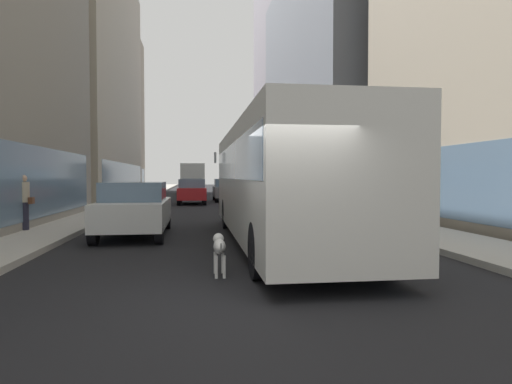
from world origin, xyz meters
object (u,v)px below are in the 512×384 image
at_px(transit_bus, 279,177).
at_px(dalmatian_dog, 219,247).
at_px(car_white_van, 135,209).
at_px(car_grey_wagon, 226,190).
at_px(car_silver_sedan, 268,195).
at_px(pedestrian_with_handbag, 24,202).
at_px(car_red_coupe, 192,191).
at_px(car_black_suv, 192,188).
at_px(box_truck, 193,178).

height_order(transit_bus, dalmatian_dog, transit_bus).
relative_size(car_white_van, dalmatian_dog, 4.51).
bearing_deg(car_grey_wagon, transit_bus, -90.00).
height_order(car_grey_wagon, dalmatian_dog, car_grey_wagon).
relative_size(transit_bus, car_white_van, 2.66).
bearing_deg(transit_bus, car_silver_sedan, 81.91).
bearing_deg(car_silver_sedan, car_white_van, -120.90).
distance_m(car_silver_sedan, pedestrian_with_handbag, 12.42).
distance_m(transit_bus, car_red_coupe, 17.76).
bearing_deg(car_silver_sedan, car_black_suv, 106.45).
distance_m(car_black_suv, pedestrian_with_handbag, 22.66).
bearing_deg(car_red_coupe, dalmatian_dog, -88.38).
relative_size(dalmatian_dog, pedestrian_with_handbag, 0.57).
relative_size(transit_bus, dalmatian_dog, 11.98).
xyz_separation_m(car_white_van, car_silver_sedan, (5.60, 9.36, -0.00)).
relative_size(car_grey_wagon, dalmatian_dog, 4.51).
distance_m(car_black_suv, box_truck, 9.78).
bearing_deg(box_truck, dalmatian_dog, -89.10).
height_order(car_grey_wagon, car_red_coupe, same).
height_order(transit_bus, car_red_coupe, transit_bus).
height_order(transit_bus, car_grey_wagon, transit_bus).
bearing_deg(car_white_van, car_red_coupe, 84.17).
bearing_deg(car_black_suv, transit_bus, -84.47).
xyz_separation_m(car_grey_wagon, car_black_suv, (-2.40, 4.39, -0.00)).
height_order(car_white_van, pedestrian_with_handbag, pedestrian_with_handbag).
relative_size(car_grey_wagon, car_red_coupe, 1.08).
relative_size(car_red_coupe, box_truck, 0.54).
bearing_deg(car_white_van, car_black_suv, 86.00).
distance_m(car_grey_wagon, pedestrian_with_handbag, 19.19).
relative_size(transit_bus, box_truck, 1.54).
height_order(car_grey_wagon, box_truck, box_truck).
bearing_deg(car_silver_sedan, car_grey_wagon, 99.92).
height_order(car_grey_wagon, car_white_van, same).
relative_size(car_silver_sedan, pedestrian_with_handbag, 2.36).
bearing_deg(car_silver_sedan, dalmatian_dog, -102.78).
relative_size(car_silver_sedan, car_red_coupe, 0.99).
distance_m(box_truck, dalmatian_dog, 38.28).
distance_m(car_white_van, box_truck, 32.70).
bearing_deg(car_black_suv, box_truck, 90.00).
bearing_deg(car_red_coupe, box_truck, 90.00).
distance_m(car_white_van, dalmatian_dog, 6.04).
relative_size(car_grey_wagon, car_black_suv, 1.08).
bearing_deg(car_red_coupe, transit_bus, -82.22).
relative_size(car_white_van, car_red_coupe, 1.08).
xyz_separation_m(car_black_suv, car_silver_sedan, (4.00, -13.55, 0.00)).
xyz_separation_m(transit_bus, car_grey_wagon, (0.00, 20.41, -0.96)).
bearing_deg(car_red_coupe, car_black_suv, 90.00).
bearing_deg(car_grey_wagon, pedestrian_with_handbag, -112.70).
height_order(transit_bus, car_white_van, transit_bus).
bearing_deg(pedestrian_with_handbag, box_truck, 81.06).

